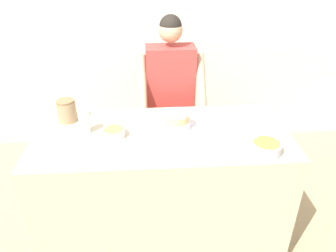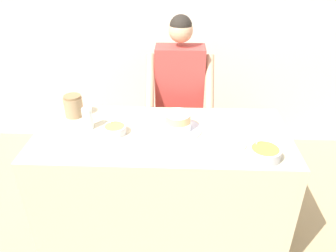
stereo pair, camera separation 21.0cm
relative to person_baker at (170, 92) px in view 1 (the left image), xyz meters
name	(u,v)px [view 1 (the left image)]	position (x,y,z in m)	size (l,w,h in m)	color
wall_back	(153,29)	(-0.11, 0.84, 0.35)	(10.00, 0.05, 2.60)	beige
counter	(162,187)	(-0.11, -0.67, -0.48)	(1.75, 0.80, 0.94)	#C6B793
person_baker	(170,92)	(0.00, 0.00, 0.00)	(0.55, 0.46, 1.60)	#2D2D38
cake	(176,123)	(-0.01, -0.62, 0.04)	(0.33, 0.33, 0.13)	silver
frosting_bowl_orange	(266,147)	(0.52, -0.95, 0.03)	(0.19, 0.19, 0.15)	silver
frosting_bowl_olive	(114,132)	(-0.44, -0.69, 0.02)	(0.15, 0.15, 0.17)	silver
drinking_glass	(84,123)	(-0.63, -0.62, 0.06)	(0.07, 0.07, 0.15)	silver
ceramic_plate	(228,139)	(0.32, -0.78, -0.01)	(0.24, 0.24, 0.01)	silver
stoneware_jar	(67,111)	(-0.79, -0.44, 0.07)	(0.14, 0.14, 0.16)	#9E7F5B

